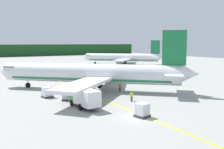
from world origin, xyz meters
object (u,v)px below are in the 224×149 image
object	(u,v)px
airliner_mid_apron	(123,58)
service_truck_baggage	(84,97)
crew_marshaller	(132,96)
cargo_container_far	(67,95)
airliner_foreground	(92,74)
crew_loader_left	(120,87)
cargo_container_mid	(47,92)
cargo_container_near	(142,110)

from	to	relation	value
airliner_mid_apron	service_truck_baggage	bearing A→B (deg)	-126.84
airliner_mid_apron	crew_marshaller	size ratio (longest dim) A/B	18.39
airliner_mid_apron	cargo_container_far	xyz separation A→B (m)	(-46.10, -54.83, -2.16)
airliner_foreground	service_truck_baggage	distance (m)	13.79
airliner_foreground	crew_marshaller	bearing A→B (deg)	-82.84
cargo_container_far	crew_loader_left	world-z (taller)	cargo_container_far
airliner_mid_apron	crew_marshaller	distance (m)	71.52
airliner_mid_apron	service_truck_baggage	world-z (taller)	airliner_mid_apron
cargo_container_mid	cargo_container_far	world-z (taller)	cargo_container_mid
airliner_foreground	airliner_mid_apron	size ratio (longest dim) A/B	1.12
airliner_foreground	crew_marshaller	xyz separation A→B (m)	(1.50, -11.91, -2.44)
cargo_container_far	service_truck_baggage	bearing A→B (deg)	-85.61
cargo_container_mid	airliner_foreground	bearing A→B (deg)	11.83
cargo_container_far	crew_loader_left	size ratio (longest dim) A/B	1.36
service_truck_baggage	cargo_container_far	world-z (taller)	service_truck_baggage
cargo_container_near	cargo_container_mid	size ratio (longest dim) A/B	0.98
service_truck_baggage	cargo_container_far	xyz separation A→B (m)	(-0.47, 6.09, -0.73)
service_truck_baggage	cargo_container_near	distance (m)	9.37
airliner_foreground	cargo_container_mid	distance (m)	10.15
airliner_foreground	crew_marshaller	world-z (taller)	airliner_foreground
service_truck_baggage	cargo_container_mid	world-z (taller)	service_truck_baggage
cargo_container_near	cargo_container_far	distance (m)	15.11
service_truck_baggage	airliner_mid_apron	bearing A→B (deg)	53.16
airliner_foreground	crew_loader_left	bearing A→B (deg)	-42.33
service_truck_baggage	crew_marshaller	xyz separation A→B (m)	(8.40, -0.11, -0.65)
airliner_mid_apron	crew_loader_left	size ratio (longest dim) A/B	17.97
airliner_mid_apron	service_truck_baggage	size ratio (longest dim) A/B	4.48
service_truck_baggage	cargo_container_near	xyz separation A→B (m)	(4.55, -8.17, -0.66)
airliner_foreground	cargo_container_near	bearing A→B (deg)	-96.75
crew_loader_left	service_truck_baggage	bearing A→B (deg)	-144.53
airliner_mid_apron	crew_loader_left	distance (m)	63.25
cargo_container_mid	service_truck_baggage	bearing A→B (deg)	-74.39
service_truck_baggage	cargo_container_mid	distance (m)	10.18
cargo_container_near	airliner_mid_apron	bearing A→B (deg)	59.26
cargo_container_near	cargo_container_far	size ratio (longest dim) A/B	0.87
cargo_container_near	crew_loader_left	bearing A→B (deg)	67.71
service_truck_baggage	cargo_container_mid	bearing A→B (deg)	105.61
airliner_foreground	airliner_mid_apron	world-z (taller)	airliner_foreground
cargo_container_near	cargo_container_mid	distance (m)	19.37
airliner_mid_apron	cargo_container_mid	size ratio (longest dim) A/B	14.85
airliner_foreground	service_truck_baggage	world-z (taller)	airliner_foreground
crew_marshaller	cargo_container_mid	bearing A→B (deg)	138.39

